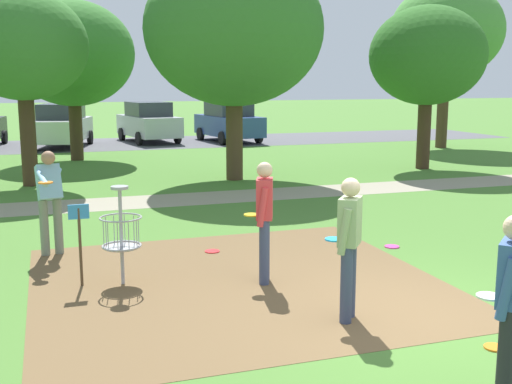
# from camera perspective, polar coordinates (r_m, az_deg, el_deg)

# --- Properties ---
(ground_plane) EXTENTS (160.00, 160.00, 0.00)m
(ground_plane) POSITION_cam_1_polar(r_m,az_deg,el_deg) (7.87, 13.98, -11.20)
(ground_plane) COLOR #47752D
(dirt_tee_pad) EXTENTS (5.58, 5.38, 0.01)m
(dirt_tee_pad) POSITION_cam_1_polar(r_m,az_deg,el_deg) (9.02, -1.74, -8.11)
(dirt_tee_pad) COLOR brown
(dirt_tee_pad) RESTS_ON ground
(disc_golf_basket) EXTENTS (0.98, 0.58, 1.39)m
(disc_golf_basket) POSITION_cam_1_polar(r_m,az_deg,el_deg) (8.94, -12.46, -3.51)
(disc_golf_basket) COLOR #9E9EA3
(disc_golf_basket) RESTS_ON ground
(player_foreground_watching) EXTENTS (0.45, 0.50, 1.71)m
(player_foreground_watching) POSITION_cam_1_polar(r_m,az_deg,el_deg) (8.78, 0.75, -2.09)
(player_foreground_watching) COLOR #384260
(player_foreground_watching) RESTS_ON ground
(player_throwing) EXTENTS (0.46, 0.45, 1.71)m
(player_throwing) POSITION_cam_1_polar(r_m,az_deg,el_deg) (5.87, 22.01, -9.02)
(player_throwing) COLOR #232328
(player_throwing) RESTS_ON ground
(player_waiting_left) EXTENTS (0.43, 1.16, 1.71)m
(player_waiting_left) POSITION_cam_1_polar(r_m,az_deg,el_deg) (10.69, -18.13, -0.30)
(player_waiting_left) COLOR slate
(player_waiting_left) RESTS_ON ground
(player_waiting_right) EXTENTS (0.45, 0.47, 1.71)m
(player_waiting_right) POSITION_cam_1_polar(r_m,az_deg,el_deg) (7.47, 8.39, -4.37)
(player_waiting_right) COLOR #384260
(player_waiting_right) RESTS_ON ground
(frisbee_near_basket) EXTENTS (0.25, 0.25, 0.02)m
(frisbee_near_basket) POSITION_cam_1_polar(r_m,az_deg,el_deg) (11.09, 12.16, -4.83)
(frisbee_near_basket) COLOR #E53D99
(frisbee_near_basket) RESTS_ON ground
(frisbee_by_tee) EXTENTS (0.22, 0.22, 0.02)m
(frisbee_by_tee) POSITION_cam_1_polar(r_m,az_deg,el_deg) (7.37, 20.71, -12.98)
(frisbee_by_tee) COLOR orange
(frisbee_by_tee) RESTS_ON ground
(frisbee_mid_grass) EXTENTS (0.25, 0.25, 0.02)m
(frisbee_mid_grass) POSITION_cam_1_polar(r_m,az_deg,el_deg) (10.57, -3.97, -5.36)
(frisbee_mid_grass) COLOR red
(frisbee_mid_grass) RESTS_ON ground
(tree_near_left) EXTENTS (3.39, 3.39, 5.16)m
(tree_near_left) POSITION_cam_1_polar(r_m,az_deg,el_deg) (18.02, -20.32, 12.23)
(tree_near_left) COLOR #422D1E
(tree_near_left) RESTS_ON ground
(tree_mid_left) EXTENTS (4.62, 4.62, 6.78)m
(tree_mid_left) POSITION_cam_1_polar(r_m,az_deg,el_deg) (27.96, 16.81, 13.67)
(tree_mid_left) COLOR #4C3823
(tree_mid_left) RESTS_ON ground
(tree_mid_center) EXTENTS (4.31, 4.31, 5.57)m
(tree_mid_center) POSITION_cam_1_polar(r_m,az_deg,el_deg) (23.40, -16.24, 11.88)
(tree_mid_center) COLOR #422D1E
(tree_mid_center) RESTS_ON ground
(tree_mid_right) EXTENTS (3.64, 3.64, 5.13)m
(tree_mid_right) POSITION_cam_1_polar(r_m,az_deg,el_deg) (20.98, 15.20, 11.74)
(tree_mid_right) COLOR #422D1E
(tree_mid_right) RESTS_ON ground
(tree_far_center) EXTENTS (4.99, 4.99, 6.33)m
(tree_far_center) POSITION_cam_1_polar(r_m,az_deg,el_deg) (18.05, -2.02, 14.42)
(tree_far_center) COLOR #4C3823
(tree_far_center) RESTS_ON ground
(parking_lot_strip) EXTENTS (36.00, 6.00, 0.01)m
(parking_lot_strip) POSITION_cam_1_polar(r_m,az_deg,el_deg) (29.28, -10.46, 4.36)
(parking_lot_strip) COLOR #4C4C51
(parking_lot_strip) RESTS_ON ground
(parked_car_center_left) EXTENTS (2.81, 4.52, 1.84)m
(parked_car_center_left) POSITION_cam_1_polar(r_m,az_deg,el_deg) (28.26, -17.10, 5.76)
(parked_car_center_left) COLOR silver
(parked_car_center_left) RESTS_ON ground
(parked_car_center_right) EXTENTS (2.51, 4.45, 1.84)m
(parked_car_center_right) POSITION_cam_1_polar(r_m,az_deg,el_deg) (29.71, -9.67, 6.24)
(parked_car_center_right) COLOR #B2B7BC
(parked_car_center_right) RESTS_ON ground
(parked_car_rightmost) EXTENTS (2.42, 4.42, 1.84)m
(parked_car_rightmost) POSITION_cam_1_polar(r_m,az_deg,el_deg) (29.49, -2.48, 6.35)
(parked_car_rightmost) COLOR #2D4784
(parked_car_rightmost) RESTS_ON ground
(gravel_path) EXTENTS (40.00, 1.63, 0.00)m
(gravel_path) POSITION_cam_1_polar(r_m,az_deg,el_deg) (15.47, -3.04, -0.44)
(gravel_path) COLOR gray
(gravel_path) RESTS_ON ground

